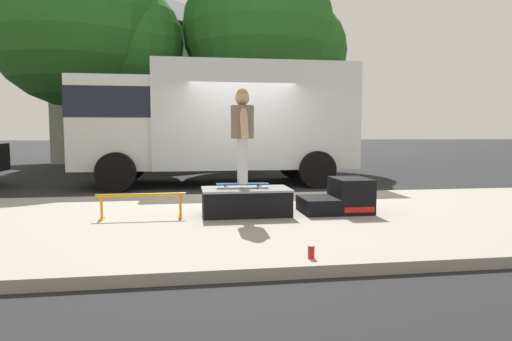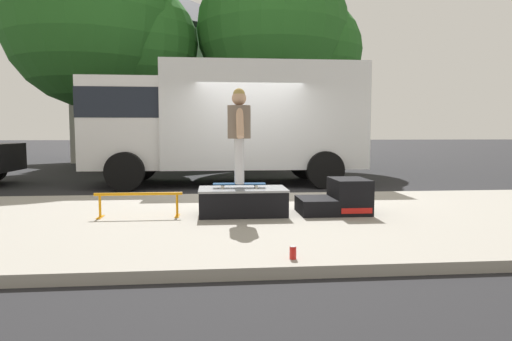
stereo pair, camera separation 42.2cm
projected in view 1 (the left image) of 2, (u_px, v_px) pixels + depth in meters
name	position (u px, v px, depth m)	size (l,w,h in m)	color
ground_plane	(250.00, 196.00, 9.58)	(140.00, 140.00, 0.00)	black
sidewalk_slab	(277.00, 220.00, 6.62)	(50.00, 5.00, 0.12)	gray
skate_box	(246.00, 201.00, 6.68)	(1.30, 0.73, 0.40)	black
kicker_ramp	(341.00, 198.00, 6.90)	(1.04, 0.74, 0.52)	black
grind_rail	(141.00, 200.00, 6.41)	(1.26, 0.28, 0.36)	orange
skateboard	(242.00, 184.00, 6.68)	(0.79, 0.23, 0.07)	navy
skater_kid	(242.00, 128.00, 6.61)	(0.34, 0.72, 1.41)	silver
soda_can	(311.00, 252.00, 4.38)	(0.07, 0.07, 0.13)	red
box_truck	(215.00, 118.00, 11.52)	(6.91, 2.63, 3.05)	silver
street_tree_main	(267.00, 35.00, 16.41)	(6.04, 5.49, 7.81)	brown
street_tree_neighbour	(86.00, 23.00, 15.30)	(6.68, 6.07, 8.26)	brown
house_behind	(163.00, 76.00, 23.35)	(9.54, 8.22, 8.40)	silver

